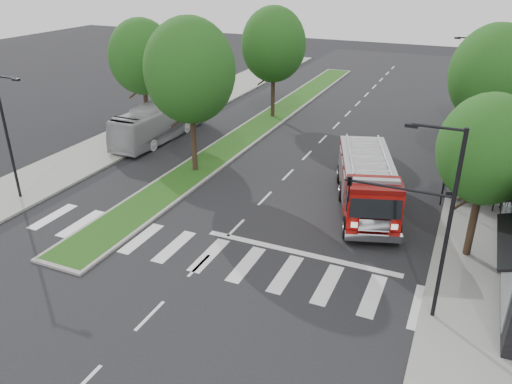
{
  "coord_description": "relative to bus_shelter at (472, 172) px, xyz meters",
  "views": [
    {
      "loc": [
        10.51,
        -21.09,
        13.13
      ],
      "look_at": [
        0.7,
        1.1,
        1.8
      ],
      "focal_mm": 35.0,
      "sensor_mm": 36.0,
      "label": 1
    }
  ],
  "objects": [
    {
      "name": "ground",
      "position": [
        -11.2,
        -8.15,
        -2.04
      ],
      "size": [
        140.0,
        140.0,
        0.0
      ],
      "primitive_type": "plane",
      "color": "black",
      "rests_on": "ground"
    },
    {
      "name": "sidewalk_left",
      "position": [
        -25.7,
        1.85,
        -1.96
      ],
      "size": [
        5.0,
        80.0,
        0.15
      ],
      "primitive_type": "cube",
      "color": "gray",
      "rests_on": "ground"
    },
    {
      "name": "tree_median_near",
      "position": [
        -17.2,
        -2.15,
        4.77
      ],
      "size": [
        5.8,
        5.8,
        10.16
      ],
      "color": "black",
      "rests_on": "ground"
    },
    {
      "name": "tree_right_mid",
      "position": [
        0.3,
        5.85,
        4.45
      ],
      "size": [
        5.6,
        5.6,
        9.72
      ],
      "color": "black",
      "rests_on": "ground"
    },
    {
      "name": "streetlight_right_far",
      "position": [
        -0.85,
        11.85,
        2.44
      ],
      "size": [
        2.11,
        0.2,
        8.0
      ],
      "color": "black",
      "rests_on": "ground"
    },
    {
      "name": "tree_median_far",
      "position": [
        -17.2,
        11.85,
        4.45
      ],
      "size": [
        5.6,
        5.6,
        9.72
      ],
      "color": "black",
      "rests_on": "ground"
    },
    {
      "name": "city_bus",
      "position": [
        -23.2,
        2.83,
        -0.59
      ],
      "size": [
        2.55,
        10.45,
        2.9
      ],
      "primitive_type": "imported",
      "rotation": [
        0.0,
        0.0,
        -0.01
      ],
      "color": "#AAAAAE",
      "rests_on": "ground"
    },
    {
      "name": "bus_shelter",
      "position": [
        0.0,
        0.0,
        0.0
      ],
      "size": [
        3.2,
        1.6,
        2.61
      ],
      "color": "black",
      "rests_on": "ground"
    },
    {
      "name": "fire_engine",
      "position": [
        -5.42,
        -2.94,
        -0.49
      ],
      "size": [
        5.47,
        9.74,
        3.24
      ],
      "rotation": [
        0.0,
        0.0,
        0.31
      ],
      "color": "#630705",
      "rests_on": "ground"
    },
    {
      "name": "sidewalk_right",
      "position": [
        1.3,
        1.85,
        -1.96
      ],
      "size": [
        5.0,
        80.0,
        0.15
      ],
      "primitive_type": "cube",
      "color": "gray",
      "rests_on": "ground"
    },
    {
      "name": "streetlight_left_near",
      "position": [
        -24.56,
        -10.15,
        2.16
      ],
      "size": [
        1.9,
        0.2,
        7.5
      ],
      "color": "black",
      "rests_on": "ground"
    },
    {
      "name": "tree_left_mid",
      "position": [
        -25.2,
        3.85,
        4.12
      ],
      "size": [
        5.2,
        5.2,
        9.16
      ],
      "color": "black",
      "rests_on": "ground"
    },
    {
      "name": "tree_right_near",
      "position": [
        0.3,
        -6.15,
        3.47
      ],
      "size": [
        4.4,
        4.4,
        8.05
      ],
      "color": "black",
      "rests_on": "ground"
    },
    {
      "name": "tree_right_far",
      "position": [
        0.3,
        15.85,
        3.8
      ],
      "size": [
        5.0,
        5.0,
        8.73
      ],
      "color": "black",
      "rests_on": "ground"
    },
    {
      "name": "streetlight_right_near",
      "position": [
        -1.59,
        -11.65,
        2.63
      ],
      "size": [
        4.08,
        0.22,
        8.0
      ],
      "color": "black",
      "rests_on": "ground"
    },
    {
      "name": "median",
      "position": [
        -17.2,
        9.85,
        -1.96
      ],
      "size": [
        3.0,
        50.0,
        0.15
      ],
      "color": "gray",
      "rests_on": "ground"
    }
  ]
}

